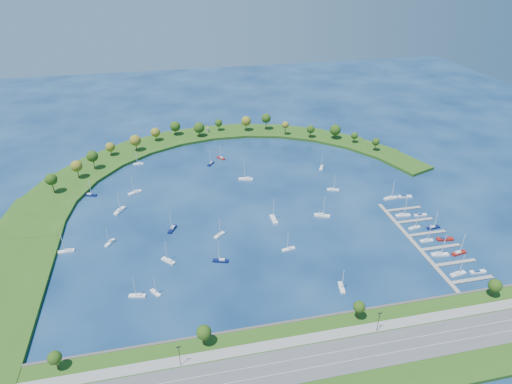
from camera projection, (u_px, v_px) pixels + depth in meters
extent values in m
plane|color=#082048|center=(250.00, 202.00, 272.06)|extent=(700.00, 700.00, 0.00)
cube|color=#285015|center=(314.00, 363.00, 166.20)|extent=(420.00, 42.00, 1.60)
cube|color=#474442|center=(298.00, 321.00, 184.43)|extent=(420.00, 1.20, 1.80)
cube|color=#515154|center=(314.00, 361.00, 165.77)|extent=(420.00, 16.00, 0.12)
cube|color=gray|center=(305.00, 339.00, 175.13)|extent=(420.00, 5.00, 0.12)
cube|color=silver|center=(317.00, 367.00, 163.61)|extent=(420.00, 0.15, 0.02)
cube|color=silver|center=(312.00, 356.00, 167.86)|extent=(420.00, 0.15, 0.02)
cylinder|color=#382314|center=(57.00, 365.00, 161.64)|extent=(0.56, 0.56, 4.90)
sphere|color=#234411|center=(55.00, 358.00, 159.92)|extent=(5.20, 5.20, 5.20)
cylinder|color=#382314|center=(204.00, 340.00, 171.63)|extent=(0.56, 0.56, 5.25)
sphere|color=#234411|center=(204.00, 333.00, 169.75)|extent=(6.00, 6.00, 6.00)
cylinder|color=#382314|center=(358.00, 314.00, 183.46)|extent=(0.56, 0.56, 5.60)
sphere|color=#234411|center=(359.00, 307.00, 181.57)|extent=(5.20, 5.20, 5.20)
cylinder|color=#382314|center=(493.00, 292.00, 195.55)|extent=(0.56, 0.56, 4.90)
sphere|color=#234411|center=(495.00, 286.00, 193.75)|extent=(6.00, 6.00, 6.00)
cylinder|color=black|center=(180.00, 356.00, 161.83)|extent=(0.24, 0.24, 10.00)
cylinder|color=black|center=(378.00, 322.00, 176.49)|extent=(0.24, 0.24, 10.00)
cube|color=#285015|center=(36.00, 217.00, 254.98)|extent=(43.73, 48.72, 2.00)
cube|color=#285015|center=(59.00, 192.00, 281.74)|extent=(50.23, 54.30, 2.00)
cube|color=#285015|center=(88.00, 171.00, 307.43)|extent=(54.07, 56.09, 2.00)
cube|color=#285015|center=(120.00, 155.00, 330.54)|extent=(55.20, 54.07, 2.00)
cube|color=#285015|center=(154.00, 144.00, 349.75)|extent=(53.65, 48.47, 2.00)
cube|color=#285015|center=(189.00, 136.00, 363.94)|extent=(49.62, 39.75, 2.00)
cube|color=#285015|center=(225.00, 132.00, 372.29)|extent=(44.32, 29.96, 2.00)
cube|color=#285015|center=(261.00, 131.00, 374.32)|extent=(49.49, 38.05, 2.00)
cube|color=#285015|center=(296.00, 133.00, 369.91)|extent=(51.13, 44.12, 2.00)
cube|color=#285015|center=(332.00, 139.00, 359.32)|extent=(49.19, 47.96, 2.00)
cube|color=#285015|center=(366.00, 148.00, 343.15)|extent=(43.90, 49.49, 2.00)
cube|color=#285015|center=(400.00, 161.00, 322.35)|extent=(35.67, 48.74, 2.00)
cube|color=#285015|center=(10.00, 279.00, 207.88)|extent=(36.00, 130.81, 1.90)
cylinder|color=#382314|center=(53.00, 187.00, 276.20)|extent=(0.56, 0.56, 8.37)
sphere|color=#234411|center=(51.00, 179.00, 273.40)|extent=(7.55, 7.55, 7.55)
cylinder|color=#382314|center=(78.00, 173.00, 294.18)|extent=(0.56, 0.56, 7.62)
sphere|color=#666717|center=(76.00, 166.00, 291.55)|extent=(7.63, 7.63, 7.63)
cylinder|color=#382314|center=(94.00, 164.00, 306.13)|extent=(0.56, 0.56, 8.37)
sphere|color=#234411|center=(92.00, 156.00, 303.29)|extent=(7.94, 7.94, 7.94)
cylinder|color=#382314|center=(111.00, 152.00, 326.92)|extent=(0.56, 0.56, 5.47)
sphere|color=#666717|center=(110.00, 147.00, 324.88)|extent=(7.02, 7.02, 7.02)
cylinder|color=#382314|center=(136.00, 147.00, 333.72)|extent=(0.56, 0.56, 7.04)
sphere|color=#666717|center=(135.00, 140.00, 331.15)|extent=(8.47, 8.47, 8.47)
cylinder|color=#382314|center=(156.00, 137.00, 351.51)|extent=(0.56, 0.56, 5.71)
sphere|color=#666717|center=(155.00, 132.00, 349.35)|extent=(7.59, 7.59, 7.59)
cylinder|color=#382314|center=(176.00, 132.00, 362.41)|extent=(0.56, 0.56, 5.88)
sphere|color=#234411|center=(175.00, 126.00, 360.12)|extent=(8.53, 8.53, 8.53)
cylinder|color=#382314|center=(199.00, 133.00, 359.52)|extent=(0.56, 0.56, 5.88)
sphere|color=#234411|center=(199.00, 128.00, 357.19)|extent=(8.96, 8.96, 8.96)
cylinder|color=#382314|center=(219.00, 127.00, 371.02)|extent=(0.56, 0.56, 5.63)
sphere|color=#234411|center=(219.00, 123.00, 369.01)|extent=(6.34, 6.34, 6.34)
cylinder|color=#382314|center=(246.00, 127.00, 370.45)|extent=(0.56, 0.56, 7.07)
sphere|color=#666717|center=(246.00, 121.00, 367.90)|extent=(8.21, 8.21, 8.21)
cylinder|color=#382314|center=(266.00, 125.00, 372.34)|extent=(0.56, 0.56, 8.62)
sphere|color=#234411|center=(266.00, 118.00, 369.42)|extent=(8.05, 8.05, 8.05)
cylinder|color=#382314|center=(285.00, 130.00, 362.30)|extent=(0.56, 0.56, 7.59)
sphere|color=#666717|center=(285.00, 125.00, 359.85)|extent=(5.88, 5.88, 5.88)
cylinder|color=#382314|center=(310.00, 134.00, 357.41)|extent=(0.56, 0.56, 5.99)
sphere|color=#234411|center=(311.00, 129.00, 355.27)|extent=(6.74, 6.74, 6.74)
cylinder|color=#382314|center=(335.00, 135.00, 355.51)|extent=(0.56, 0.56, 5.78)
sphere|color=#234411|center=(335.00, 130.00, 353.20)|extent=(8.91, 8.91, 8.91)
cylinder|color=#382314|center=(354.00, 140.00, 348.29)|extent=(0.56, 0.56, 4.93)
sphere|color=#234411|center=(354.00, 136.00, 346.53)|extent=(5.49, 5.49, 5.49)
cylinder|color=#382314|center=(375.00, 147.00, 334.15)|extent=(0.56, 0.56, 6.30)
sphere|color=#234411|center=(376.00, 142.00, 332.02)|extent=(5.89, 5.89, 5.89)
cylinder|color=gray|center=(208.00, 130.00, 368.36)|extent=(2.20, 2.20, 3.53)
cylinder|color=gray|center=(208.00, 128.00, 367.41)|extent=(2.60, 2.60, 0.30)
cube|color=gray|center=(414.00, 243.00, 234.30)|extent=(2.20, 82.00, 0.40)
cube|color=gray|center=(473.00, 280.00, 208.45)|extent=(22.00, 2.00, 0.40)
cylinder|color=#382314|center=(493.00, 276.00, 210.33)|extent=(0.36, 0.36, 1.60)
cube|color=gray|center=(456.00, 262.00, 219.68)|extent=(22.00, 2.00, 0.40)
cylinder|color=#382314|center=(475.00, 259.00, 221.55)|extent=(0.36, 0.36, 1.60)
cube|color=gray|center=(441.00, 247.00, 230.91)|extent=(22.00, 2.00, 0.40)
cylinder|color=#382314|center=(460.00, 244.00, 232.78)|extent=(0.36, 0.36, 1.60)
cube|color=gray|center=(428.00, 233.00, 242.13)|extent=(22.00, 2.00, 0.40)
cylinder|color=#382314|center=(445.00, 230.00, 244.01)|extent=(0.36, 0.36, 1.60)
cube|color=gray|center=(415.00, 220.00, 253.36)|extent=(22.00, 2.00, 0.40)
cylinder|color=#382314|center=(432.00, 218.00, 255.24)|extent=(0.36, 0.36, 1.60)
cube|color=gray|center=(404.00, 209.00, 264.59)|extent=(22.00, 2.00, 0.40)
cylinder|color=#382314|center=(420.00, 206.00, 266.46)|extent=(0.36, 0.36, 1.60)
cube|color=white|center=(135.00, 193.00, 281.56)|extent=(8.91, 6.16, 1.05)
cube|color=silver|center=(136.00, 191.00, 281.60)|extent=(3.51, 2.92, 0.74)
cylinder|color=silver|center=(132.00, 184.00, 278.00)|extent=(0.32, 0.32, 11.82)
cube|color=#0A1141|center=(172.00, 229.00, 245.32)|extent=(5.76, 8.25, 0.97)
cube|color=silver|center=(173.00, 227.00, 245.59)|extent=(2.72, 3.26, 0.68)
cylinder|color=silver|center=(171.00, 221.00, 241.83)|extent=(0.32, 0.32, 10.96)
cube|color=white|center=(156.00, 293.00, 200.33)|extent=(5.13, 6.28, 0.77)
cube|color=silver|center=(155.00, 291.00, 200.39)|extent=(2.31, 2.56, 0.54)
cylinder|color=silver|center=(155.00, 286.00, 197.71)|extent=(0.32, 0.32, 8.64)
cube|color=#0A1141|center=(221.00, 261.00, 220.68)|extent=(8.24, 4.48, 0.95)
cube|color=silver|center=(222.00, 260.00, 220.22)|extent=(3.11, 2.31, 0.67)
cylinder|color=silver|center=(219.00, 251.00, 217.86)|extent=(0.32, 0.32, 10.72)
cube|color=white|center=(288.00, 249.00, 229.11)|extent=(7.49, 3.38, 0.87)
cube|color=silver|center=(290.00, 248.00, 229.00)|extent=(2.76, 1.88, 0.61)
cylinder|color=silver|center=(288.00, 241.00, 226.29)|extent=(0.32, 0.32, 9.77)
cube|color=#0A1141|center=(91.00, 195.00, 278.98)|extent=(7.89, 4.57, 0.91)
cube|color=silver|center=(89.00, 194.00, 278.68)|extent=(3.01, 2.30, 0.64)
cylinder|color=silver|center=(90.00, 187.00, 276.15)|extent=(0.32, 0.32, 10.28)
cube|color=white|center=(342.00, 288.00, 203.31)|extent=(3.58, 7.95, 0.92)
cube|color=silver|center=(341.00, 285.00, 203.59)|extent=(1.99, 2.93, 0.64)
cylinder|color=silver|center=(343.00, 279.00, 199.99)|extent=(0.32, 0.32, 10.37)
cube|color=white|center=(120.00, 211.00, 262.28)|extent=(6.95, 9.13, 1.10)
cube|color=silver|center=(119.00, 210.00, 261.07)|extent=(3.20, 3.66, 0.77)
cylinder|color=silver|center=(119.00, 201.00, 259.57)|extent=(0.32, 0.32, 12.34)
cube|color=white|center=(168.00, 261.00, 220.55)|extent=(7.23, 7.50, 0.98)
cube|color=silver|center=(169.00, 260.00, 219.74)|extent=(3.11, 3.17, 0.68)
cylinder|color=silver|center=(166.00, 251.00, 217.92)|extent=(0.32, 0.32, 10.99)
cube|color=white|center=(274.00, 220.00, 253.81)|extent=(2.91, 9.57, 1.14)
cube|color=silver|center=(274.00, 219.00, 252.53)|extent=(1.95, 3.37, 0.80)
cylinder|color=silver|center=(274.00, 209.00, 251.01)|extent=(0.32, 0.32, 12.83)
cube|color=white|center=(321.00, 168.00, 313.35)|extent=(5.52, 7.91, 0.93)
cube|color=silver|center=(322.00, 166.00, 313.61)|extent=(2.61, 3.12, 0.65)
cylinder|color=silver|center=(322.00, 161.00, 310.01)|extent=(0.32, 0.32, 10.50)
cube|color=white|center=(66.00, 251.00, 227.45)|extent=(8.25, 2.80, 0.97)
cube|color=silver|center=(68.00, 250.00, 227.23)|extent=(2.94, 1.77, 0.68)
cylinder|color=silver|center=(63.00, 242.00, 224.35)|extent=(0.32, 0.32, 10.96)
cube|color=white|center=(322.00, 216.00, 257.48)|extent=(9.55, 5.97, 1.11)
cube|color=silver|center=(321.00, 214.00, 257.17)|extent=(3.69, 2.93, 0.78)
cylinder|color=silver|center=(324.00, 206.00, 254.01)|extent=(0.32, 0.32, 12.51)
cube|color=white|center=(246.00, 179.00, 297.76)|extent=(9.95, 4.91, 1.15)
cube|color=silver|center=(247.00, 178.00, 297.26)|extent=(3.71, 2.63, 0.80)
cylinder|color=silver|center=(245.00, 170.00, 294.31)|extent=(0.32, 0.32, 12.94)
cube|color=maroon|center=(221.00, 158.00, 327.66)|extent=(5.99, 6.79, 0.85)
cube|color=silver|center=(222.00, 158.00, 326.91)|extent=(2.64, 2.81, 0.60)
cylinder|color=silver|center=(220.00, 152.00, 325.40)|extent=(0.32, 0.32, 9.59)
cube|color=white|center=(219.00, 235.00, 240.36)|extent=(6.81, 6.16, 0.86)
cube|color=silver|center=(219.00, 235.00, 239.51)|extent=(2.83, 2.70, 0.60)
cylinder|color=silver|center=(220.00, 227.00, 238.15)|extent=(0.32, 0.32, 9.71)
cube|color=#0A1141|center=(211.00, 164.00, 319.11)|extent=(5.80, 7.40, 0.90)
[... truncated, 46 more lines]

